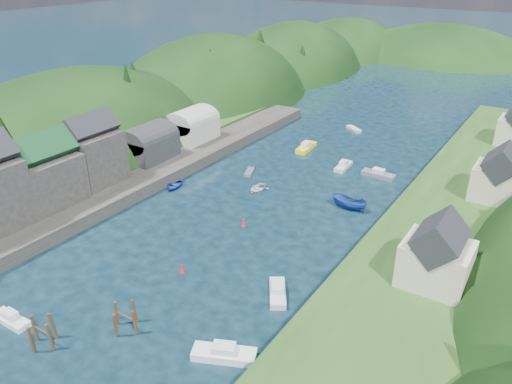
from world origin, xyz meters
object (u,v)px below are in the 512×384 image
Objects in this scene: piling_cluster_near at (43,335)px; channel_buoy_far at (243,222)px; channel_buoy_near at (182,269)px; piling_cluster_far at (126,320)px.

piling_cluster_near is 3.40× the size of channel_buoy_far.
piling_cluster_near is 3.40× the size of channel_buoy_near.
piling_cluster_far is at bearing -84.91° from channel_buoy_far.
piling_cluster_near reaches higher than channel_buoy_near.
piling_cluster_far is (5.09, 6.11, -0.12)m from piling_cluster_near.
channel_buoy_near is at bearing 99.85° from piling_cluster_far.
channel_buoy_near is 1.00× the size of channel_buoy_far.
piling_cluster_near is at bearing -100.52° from channel_buoy_near.
channel_buoy_near and channel_buoy_far have the same top height.
channel_buoy_near is (-1.91, 10.99, -0.70)m from piling_cluster_far.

